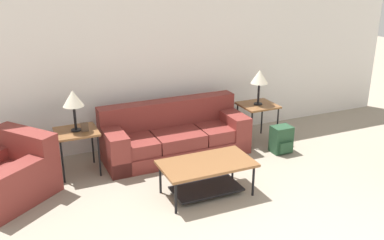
{
  "coord_description": "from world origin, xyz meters",
  "views": [
    {
      "loc": [
        -2.36,
        -2.07,
        2.8
      ],
      "look_at": [
        -0.14,
        2.97,
        0.8
      ],
      "focal_mm": 40.0,
      "sensor_mm": 36.0,
      "label": 1
    }
  ],
  "objects_px": {
    "couch": "(174,136)",
    "table_lamp_right": "(259,78)",
    "coffee_table": "(207,171)",
    "side_table_right": "(258,108)",
    "table_lamp_left": "(73,99)",
    "armchair": "(8,177)",
    "side_table_left": "(77,135)",
    "backpack": "(281,140)"
  },
  "relations": [
    {
      "from": "coffee_table",
      "to": "side_table_left",
      "type": "xyz_separation_m",
      "value": [
        -1.39,
        1.3,
        0.24
      ]
    },
    {
      "from": "armchair",
      "to": "side_table_left",
      "type": "relative_size",
      "value": 2.17
    },
    {
      "from": "table_lamp_left",
      "to": "side_table_right",
      "type": "bearing_deg",
      "value": -0.0
    },
    {
      "from": "couch",
      "to": "side_table_left",
      "type": "bearing_deg",
      "value": -178.81
    },
    {
      "from": "couch",
      "to": "table_lamp_right",
      "type": "xyz_separation_m",
      "value": [
        1.47,
        -0.03,
        0.79
      ]
    },
    {
      "from": "armchair",
      "to": "table_lamp_left",
      "type": "relative_size",
      "value": 2.39
    },
    {
      "from": "armchair",
      "to": "couch",
      "type": "bearing_deg",
      "value": 8.69
    },
    {
      "from": "coffee_table",
      "to": "backpack",
      "type": "height_order",
      "value": "coffee_table"
    },
    {
      "from": "couch",
      "to": "side_table_right",
      "type": "xyz_separation_m",
      "value": [
        1.47,
        -0.03,
        0.28
      ]
    },
    {
      "from": "couch",
      "to": "table_lamp_right",
      "type": "distance_m",
      "value": 1.67
    },
    {
      "from": "table_lamp_right",
      "to": "backpack",
      "type": "height_order",
      "value": "table_lamp_right"
    },
    {
      "from": "couch",
      "to": "armchair",
      "type": "relative_size",
      "value": 1.61
    },
    {
      "from": "backpack",
      "to": "table_lamp_right",
      "type": "bearing_deg",
      "value": 100.21
    },
    {
      "from": "coffee_table",
      "to": "backpack",
      "type": "relative_size",
      "value": 2.77
    },
    {
      "from": "coffee_table",
      "to": "backpack",
      "type": "bearing_deg",
      "value": 23.69
    },
    {
      "from": "armchair",
      "to": "side_table_right",
      "type": "distance_m",
      "value": 3.91
    },
    {
      "from": "couch",
      "to": "coffee_table",
      "type": "distance_m",
      "value": 1.33
    },
    {
      "from": "armchair",
      "to": "backpack",
      "type": "relative_size",
      "value": 3.23
    },
    {
      "from": "coffee_table",
      "to": "side_table_right",
      "type": "relative_size",
      "value": 1.85
    },
    {
      "from": "table_lamp_right",
      "to": "backpack",
      "type": "distance_m",
      "value": 1.06
    },
    {
      "from": "armchair",
      "to": "side_table_right",
      "type": "relative_size",
      "value": 2.17
    },
    {
      "from": "side_table_left",
      "to": "backpack",
      "type": "height_order",
      "value": "side_table_left"
    },
    {
      "from": "table_lamp_right",
      "to": "backpack",
      "type": "relative_size",
      "value": 1.35
    },
    {
      "from": "side_table_right",
      "to": "table_lamp_left",
      "type": "xyz_separation_m",
      "value": [
        -2.95,
        0.0,
        0.52
      ]
    },
    {
      "from": "table_lamp_right",
      "to": "side_table_right",
      "type": "bearing_deg",
      "value": -99.46
    },
    {
      "from": "table_lamp_right",
      "to": "armchair",
      "type": "bearing_deg",
      "value": -175.03
    },
    {
      "from": "table_lamp_right",
      "to": "couch",
      "type": "bearing_deg",
      "value": 178.81
    },
    {
      "from": "armchair",
      "to": "backpack",
      "type": "height_order",
      "value": "armchair"
    },
    {
      "from": "armchair",
      "to": "table_lamp_left",
      "type": "distance_m",
      "value": 1.29
    },
    {
      "from": "side_table_right",
      "to": "table_lamp_left",
      "type": "bearing_deg",
      "value": 180.0
    },
    {
      "from": "table_lamp_right",
      "to": "side_table_left",
      "type": "bearing_deg",
      "value": -180.0
    },
    {
      "from": "side_table_right",
      "to": "side_table_left",
      "type": "bearing_deg",
      "value": 180.0
    },
    {
      "from": "couch",
      "to": "side_table_left",
      "type": "distance_m",
      "value": 1.5
    },
    {
      "from": "couch",
      "to": "table_lamp_right",
      "type": "relative_size",
      "value": 3.85
    },
    {
      "from": "backpack",
      "to": "coffee_table",
      "type": "bearing_deg",
      "value": -156.31
    },
    {
      "from": "armchair",
      "to": "table_lamp_right",
      "type": "xyz_separation_m",
      "value": [
        3.88,
        0.34,
        0.81
      ]
    },
    {
      "from": "table_lamp_right",
      "to": "coffee_table",
      "type": "bearing_deg",
      "value": -140.18
    },
    {
      "from": "table_lamp_left",
      "to": "table_lamp_right",
      "type": "height_order",
      "value": "same"
    },
    {
      "from": "couch",
      "to": "side_table_right",
      "type": "height_order",
      "value": "couch"
    },
    {
      "from": "coffee_table",
      "to": "table_lamp_left",
      "type": "relative_size",
      "value": 2.05
    },
    {
      "from": "table_lamp_left",
      "to": "armchair",
      "type": "bearing_deg",
      "value": -160.2
    },
    {
      "from": "side_table_right",
      "to": "armchair",
      "type": "bearing_deg",
      "value": -175.03
    }
  ]
}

